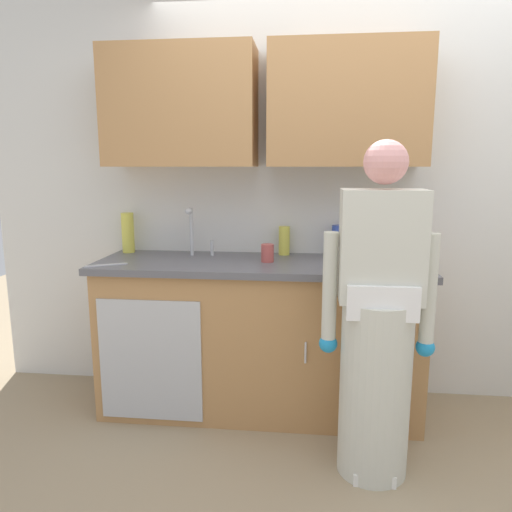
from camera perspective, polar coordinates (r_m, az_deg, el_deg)
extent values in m
plane|color=#998466|center=(2.59, 12.12, -25.00)|extent=(9.00, 9.00, 0.00)
cube|color=silver|center=(3.16, 11.18, 7.72)|extent=(4.80, 0.10, 2.70)
cube|color=#B27F4C|center=(3.05, -8.99, 17.11)|extent=(0.91, 0.34, 0.70)
cube|color=#B27F4C|center=(2.95, 10.80, 17.26)|extent=(0.91, 0.34, 0.70)
cube|color=#B27F4C|center=(3.00, 0.44, -9.85)|extent=(1.90, 0.60, 0.90)
cube|color=#B7BABF|center=(2.86, -12.54, -12.14)|extent=(0.60, 0.01, 0.72)
cylinder|color=silver|center=(2.68, 5.94, -11.43)|extent=(0.01, 0.01, 0.12)
cylinder|color=silver|center=(2.72, 15.18, -11.47)|extent=(0.01, 0.01, 0.12)
cube|color=#595960|center=(2.87, 0.45, -1.02)|extent=(1.96, 0.66, 0.04)
cube|color=#B7BABF|center=(2.94, -7.56, -0.93)|extent=(0.50, 0.36, 0.03)
cylinder|color=#B7BABF|center=(3.06, -7.71, 2.85)|extent=(0.02, 0.02, 0.30)
sphere|color=#B7BABF|center=(2.99, -8.05, 5.36)|extent=(0.04, 0.04, 0.04)
cylinder|color=#B7BABF|center=(3.05, -5.29, 0.97)|extent=(0.02, 0.02, 0.10)
cube|color=white|center=(2.66, 13.64, -23.21)|extent=(0.20, 0.26, 0.06)
cylinder|color=beige|center=(2.48, 14.01, -15.03)|extent=(0.34, 0.34, 0.88)
cube|color=beige|center=(2.27, 14.80, 1.15)|extent=(0.38, 0.22, 0.52)
sphere|color=pink|center=(2.24, 15.27, 10.78)|extent=(0.20, 0.20, 0.20)
cube|color=white|center=(2.20, 14.96, -5.53)|extent=(0.32, 0.04, 0.16)
cylinder|color=beige|center=(2.31, 8.81, -3.91)|extent=(0.07, 0.07, 0.55)
sphere|color=#1E8CCC|center=(2.39, 8.62, -10.30)|extent=(0.09, 0.09, 0.09)
cylinder|color=beige|center=(2.38, 19.99, -4.03)|extent=(0.07, 0.07, 0.55)
sphere|color=#1E8CCC|center=(2.46, 19.58, -10.25)|extent=(0.09, 0.09, 0.09)
cylinder|color=#D8D14C|center=(3.03, 14.93, 2.05)|extent=(0.06, 0.06, 0.25)
cylinder|color=#D8D14C|center=(3.07, 3.39, 1.85)|extent=(0.07, 0.07, 0.18)
cylinder|color=#334CB2|center=(3.07, 9.79, 1.82)|extent=(0.08, 0.08, 0.20)
cylinder|color=#D8D14C|center=(3.26, -15.07, 2.71)|extent=(0.08, 0.08, 0.26)
cylinder|color=#E05933|center=(3.05, 18.03, 1.89)|extent=(0.08, 0.08, 0.25)
cylinder|color=#B24C47|center=(2.84, 1.38, 0.36)|extent=(0.08, 0.08, 0.11)
cube|color=silver|center=(2.88, -17.50, -1.02)|extent=(0.22, 0.14, 0.01)
cube|color=#4CBF4C|center=(2.83, 12.64, -0.72)|extent=(0.11, 0.07, 0.03)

